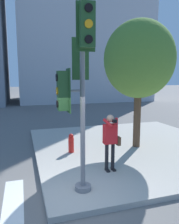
{
  "coord_description": "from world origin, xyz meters",
  "views": [
    {
      "loc": [
        -0.9,
        -4.57,
        2.92
      ],
      "look_at": [
        0.85,
        1.03,
        2.02
      ],
      "focal_mm": 35.0,
      "sensor_mm": 36.0,
      "label": 1
    }
  ],
  "objects_px": {
    "traffic_signal_pole": "(78,76)",
    "street_tree": "(139,60)",
    "person_photographer": "(111,137)",
    "fire_hydrant": "(71,143)"
  },
  "relations": [
    {
      "from": "traffic_signal_pole",
      "to": "street_tree",
      "type": "distance_m",
      "value": 4.27
    },
    {
      "from": "person_photographer",
      "to": "traffic_signal_pole",
      "type": "bearing_deg",
      "value": -143.46
    },
    {
      "from": "person_photographer",
      "to": "fire_hydrant",
      "type": "relative_size",
      "value": 2.39
    },
    {
      "from": "person_photographer",
      "to": "street_tree",
      "type": "bearing_deg",
      "value": 43.85
    },
    {
      "from": "traffic_signal_pole",
      "to": "person_photographer",
      "type": "distance_m",
      "value": 2.36
    },
    {
      "from": "person_photographer",
      "to": "street_tree",
      "type": "xyz_separation_m",
      "value": [
        1.94,
        1.87,
        2.47
      ]
    },
    {
      "from": "street_tree",
      "to": "fire_hydrant",
      "type": "relative_size",
      "value": 7.0
    },
    {
      "from": "person_photographer",
      "to": "fire_hydrant",
      "type": "height_order",
      "value": "person_photographer"
    },
    {
      "from": "traffic_signal_pole",
      "to": "fire_hydrant",
      "type": "height_order",
      "value": "traffic_signal_pole"
    },
    {
      "from": "person_photographer",
      "to": "fire_hydrant",
      "type": "xyz_separation_m",
      "value": [
        -0.78,
        1.97,
        -0.68
      ]
    }
  ]
}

